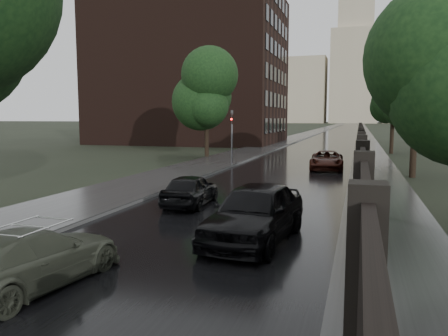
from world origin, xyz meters
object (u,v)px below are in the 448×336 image
(hatchback_left, at_px, (191,190))
(volga_sedan, at_px, (31,258))
(tree_right_c, at_px, (393,102))
(car_right_near, at_px, (255,212))
(car_right_far, at_px, (327,160))
(tree_left_far, at_px, (207,97))
(traffic_light, at_px, (232,133))
(tree_right_b, at_px, (416,91))

(hatchback_left, bearing_deg, volga_sedan, 87.06)
(tree_right_c, bearing_deg, car_right_near, -99.67)
(tree_right_c, xyz_separation_m, car_right_far, (-5.04, -15.56, -4.31))
(tree_left_far, xyz_separation_m, traffic_light, (3.70, -5.01, -2.84))
(tree_right_c, bearing_deg, car_right_far, -107.94)
(volga_sedan, relative_size, car_right_near, 0.88)
(tree_left_far, bearing_deg, tree_right_b, -27.30)
(volga_sedan, bearing_deg, tree_right_b, -108.30)
(volga_sedan, distance_m, car_right_far, 23.07)
(tree_right_c, height_order, volga_sedan, tree_right_c)
(tree_right_c, relative_size, car_right_far, 1.53)
(tree_right_b, xyz_separation_m, volga_sedan, (-9.30, -20.24, -4.33))
(tree_right_c, bearing_deg, volga_sedan, -103.67)
(tree_right_b, relative_size, car_right_near, 1.45)
(tree_right_b, height_order, hatchback_left, tree_right_b)
(traffic_light, height_order, car_right_near, traffic_light)
(tree_right_b, bearing_deg, hatchback_left, -129.09)
(tree_right_c, xyz_separation_m, volga_sedan, (-9.30, -38.24, -4.33))
(tree_right_b, height_order, volga_sedan, tree_right_b)
(tree_right_b, height_order, car_right_near, tree_right_b)
(traffic_light, bearing_deg, tree_right_b, -14.24)
(tree_right_b, bearing_deg, car_right_near, -110.14)
(hatchback_left, height_order, car_right_near, car_right_near)
(tree_right_b, distance_m, car_right_near, 17.13)
(tree_left_far, xyz_separation_m, hatchback_left, (6.20, -19.45, -4.61))
(tree_left_far, xyz_separation_m, tree_right_b, (15.50, -8.00, -0.29))
(tree_right_c, bearing_deg, tree_right_b, -90.00)
(car_right_near, bearing_deg, traffic_light, 113.50)
(tree_left_far, relative_size, volga_sedan, 1.74)
(tree_left_far, relative_size, tree_right_b, 1.05)
(car_right_far, bearing_deg, hatchback_left, -109.95)
(tree_left_far, bearing_deg, car_right_far, -28.00)
(tree_left_far, bearing_deg, tree_right_c, 32.83)
(tree_right_c, xyz_separation_m, hatchback_left, (-9.30, -29.45, -4.32))
(tree_left_far, relative_size, tree_right_c, 1.05)
(tree_left_far, xyz_separation_m, car_right_far, (10.46, -5.56, -4.61))
(tree_left_far, distance_m, tree_right_c, 18.45)
(hatchback_left, bearing_deg, traffic_light, -83.12)
(tree_right_b, distance_m, car_right_far, 7.07)
(car_right_near, xyz_separation_m, car_right_far, (0.69, 18.04, -0.19))
(tree_right_b, relative_size, hatchback_left, 1.89)
(traffic_light, relative_size, car_right_near, 0.83)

